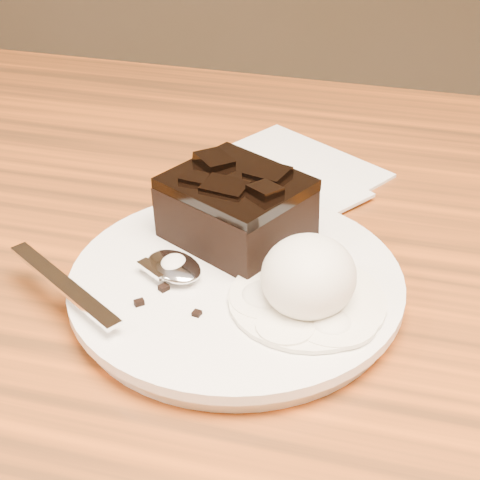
% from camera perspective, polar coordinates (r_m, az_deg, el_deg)
% --- Properties ---
extents(plate, '(0.22, 0.22, 0.02)m').
position_cam_1_polar(plate, '(0.50, -0.30, -3.57)').
color(plate, white).
rests_on(plate, dining_table).
extents(brownie, '(0.11, 0.11, 0.04)m').
position_cam_1_polar(brownie, '(0.53, -0.28, 2.08)').
color(brownie, black).
rests_on(brownie, plate).
extents(ice_cream_scoop, '(0.06, 0.06, 0.05)m').
position_cam_1_polar(ice_cream_scoop, '(0.46, 5.15, -2.72)').
color(ice_cream_scoop, white).
rests_on(ice_cream_scoop, plate).
extents(melt_puddle, '(0.10, 0.10, 0.00)m').
position_cam_1_polar(melt_puddle, '(0.48, 5.03, -4.58)').
color(melt_puddle, white).
rests_on(melt_puddle, plate).
extents(spoon, '(0.16, 0.12, 0.01)m').
position_cam_1_polar(spoon, '(0.50, -4.97, -2.16)').
color(spoon, silver).
rests_on(spoon, plate).
extents(napkin, '(0.19, 0.19, 0.01)m').
position_cam_1_polar(napkin, '(0.65, 3.00, 4.99)').
color(napkin, white).
rests_on(napkin, dining_table).
extents(crumb_a, '(0.01, 0.01, 0.00)m').
position_cam_1_polar(crumb_a, '(0.49, -5.72, -3.58)').
color(crumb_a, black).
rests_on(crumb_a, plate).
extents(crumb_b, '(0.01, 0.01, 0.00)m').
position_cam_1_polar(crumb_b, '(0.46, -3.24, -5.51)').
color(crumb_b, black).
rests_on(crumb_b, plate).
extents(crumb_c, '(0.01, 0.01, 0.00)m').
position_cam_1_polar(crumb_c, '(0.48, -7.55, -4.67)').
color(crumb_c, black).
rests_on(crumb_c, plate).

